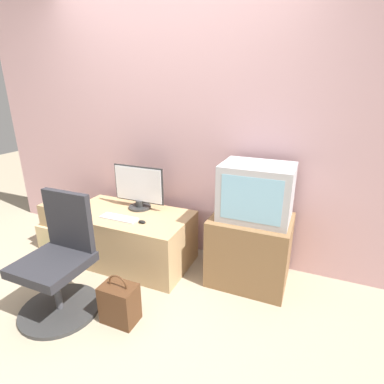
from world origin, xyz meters
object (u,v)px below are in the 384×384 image
at_px(office_chair, 59,267).
at_px(handbag, 120,303).
at_px(crt_tv, 256,192).
at_px(mouse, 142,222).
at_px(main_monitor, 139,188).
at_px(book, 42,256).
at_px(keyboard, 119,218).
at_px(cardboard_box_lower, 59,235).

distance_m(office_chair, handbag, 0.53).
bearing_deg(crt_tv, mouse, -163.44).
xyz_separation_m(mouse, handbag, (0.16, -0.59, -0.36)).
distance_m(main_monitor, book, 1.23).
distance_m(keyboard, mouse, 0.24).
bearing_deg(book, cardboard_box_lower, 92.29).
relative_size(mouse, cardboard_box_lower, 0.21).
relative_size(main_monitor, cardboard_box_lower, 1.59).
relative_size(cardboard_box_lower, book, 1.71).
xyz_separation_m(keyboard, cardboard_box_lower, (-0.86, 0.06, -0.38)).
xyz_separation_m(office_chair, cardboard_box_lower, (-0.77, 0.70, -0.23)).
relative_size(main_monitor, handbag, 1.36).
bearing_deg(main_monitor, handbag, -67.77).
relative_size(office_chair, book, 4.68).
bearing_deg(office_chair, handbag, 5.53).
distance_m(main_monitor, handbag, 1.10).
xyz_separation_m(mouse, office_chair, (-0.33, -0.64, -0.15)).
bearing_deg(office_chair, book, 149.47).
distance_m(keyboard, handbag, 0.80).
bearing_deg(main_monitor, office_chair, -97.86).
bearing_deg(office_chair, keyboard, 82.09).
distance_m(crt_tv, office_chair, 1.62).
distance_m(main_monitor, crt_tv, 1.13).
xyz_separation_m(main_monitor, keyboard, (-0.04, -0.29, -0.20)).
xyz_separation_m(keyboard, handbag, (0.40, -0.59, -0.36)).
relative_size(mouse, office_chair, 0.08).
xyz_separation_m(crt_tv, office_chair, (-1.25, -0.92, -0.47)).
relative_size(main_monitor, mouse, 7.62).
bearing_deg(cardboard_box_lower, book, -87.71).
distance_m(crt_tv, cardboard_box_lower, 2.15).
height_order(office_chair, handbag, office_chair).
height_order(keyboard, mouse, mouse).
distance_m(mouse, office_chair, 0.74).
xyz_separation_m(main_monitor, cardboard_box_lower, (-0.90, -0.23, -0.58)).
relative_size(main_monitor, crt_tv, 0.93).
relative_size(cardboard_box_lower, handbag, 0.85).
distance_m(keyboard, office_chair, 0.66).
relative_size(keyboard, cardboard_box_lower, 1.07).
height_order(main_monitor, crt_tv, crt_tv).
distance_m(main_monitor, office_chair, 1.00).
relative_size(keyboard, crt_tv, 0.63).
height_order(office_chair, book, office_chair).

